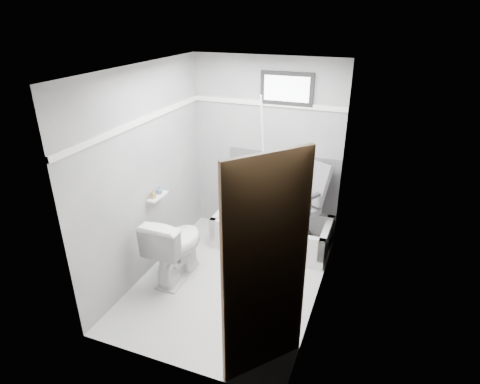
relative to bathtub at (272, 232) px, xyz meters
The scene contains 19 objects.
floor 0.98m from the bathtub, 103.89° to the right, with size 2.60×2.60×0.00m, color silver.
ceiling 2.39m from the bathtub, 103.89° to the right, with size 2.60×2.60×0.00m, color silver.
wall_back 1.08m from the bathtub, 121.87° to the left, with size 2.00×0.02×2.40m, color slate.
wall_front 2.45m from the bathtub, 95.89° to the right, with size 2.00×0.02×2.40m, color slate.
wall_left 1.83m from the bathtub, 142.91° to the right, with size 0.02×2.60×2.40m, color slate.
wall_right 1.56m from the bathtub, 50.38° to the right, with size 0.02×2.60×2.40m, color slate.
bathtub is the anchor object (origin of this frame).
office_chair 0.52m from the bathtub, ahead, with size 0.61×0.61×1.06m, color #5D5E62, non-canonical shape.
toilet 1.35m from the bathtub, 129.37° to the right, with size 0.46×0.83×0.81m, color white.
door 2.46m from the bathtub, 71.25° to the right, with size 0.78×0.78×2.00m, color #54321F, non-canonical shape.
window 1.84m from the bathtub, 86.78° to the left, with size 0.66×0.04×0.40m, color black, non-canonical shape.
backerboard 0.69m from the bathtub, 86.82° to the left, with size 1.50×0.02×0.78m, color #4C4C4F.
trim_back 1.67m from the bathtub, 122.79° to the left, with size 2.00×0.02×0.06m, color white.
trim_left 2.22m from the bathtub, 142.61° to the right, with size 0.02×2.60×0.06m, color white.
pole 0.87m from the bathtub, 142.95° to the left, with size 0.02×0.02×1.95m, color white.
shelf 1.59m from the bathtub, 144.00° to the right, with size 0.10×0.32×0.03m, color white.
soap_bottle_a 1.67m from the bathtub, 141.74° to the right, with size 0.05×0.05×0.11m, color #97864B.
soap_bottle_b 1.59m from the bathtub, 146.21° to the right, with size 0.08×0.08×0.10m, color slate.
faucet 0.65m from the bathtub, 141.67° to the left, with size 0.26×0.10×0.16m, color silver, non-canonical shape.
Camera 1 is at (1.48, -3.52, 2.91)m, focal length 30.00 mm.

